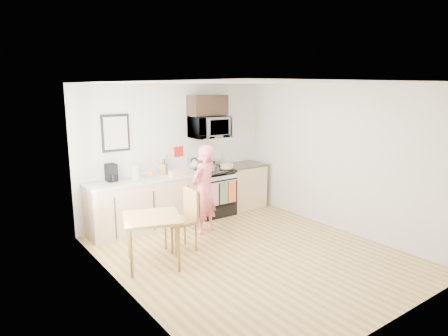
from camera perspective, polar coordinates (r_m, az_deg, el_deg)
floor at (r=6.33m, az=3.88°, el=-12.15°), size 4.60×4.60×0.00m
back_wall at (r=7.80m, az=-6.87°, el=2.32°), size 4.00×0.04×2.60m
front_wall at (r=4.48m, az=23.41°, el=-5.56°), size 4.00×0.04×2.60m
left_wall at (r=4.92m, az=-14.13°, el=-3.45°), size 0.04×4.60×2.60m
right_wall at (r=7.36m, az=16.09°, el=1.38°), size 0.04×4.60×2.60m
ceiling at (r=5.80m, az=4.24°, el=12.09°), size 4.00×4.60×0.04m
window at (r=5.61m, az=-16.98°, el=0.86°), size 0.06×1.40×1.50m
cabinet_left at (r=7.37m, az=-11.01°, el=-5.14°), size 2.10×0.60×0.90m
countertop_left at (r=7.26m, az=-11.16°, el=-1.58°), size 2.14×0.64×0.04m
cabinet_right at (r=8.51m, az=2.70°, el=-2.67°), size 0.84×0.60×0.90m
countertop_right at (r=8.41m, az=2.73°, el=0.43°), size 0.88×0.64×0.04m
range at (r=8.04m, az=-1.66°, el=-3.63°), size 0.76×0.70×1.16m
microwave at (r=7.88m, az=-2.15°, el=5.86°), size 0.76×0.51×0.42m
upper_cabinet at (r=7.89m, az=-2.35°, el=8.92°), size 0.76×0.35×0.40m
wall_art at (r=7.22m, az=-15.24°, el=4.85°), size 0.50×0.04×0.65m
wall_trivet at (r=7.81m, az=-6.50°, el=2.34°), size 0.20×0.02×0.20m
person at (r=6.95m, az=-2.90°, el=-3.10°), size 0.67×0.56×1.57m
dining_table at (r=5.82m, az=-10.24°, el=-7.63°), size 0.87×0.87×0.73m
chair at (r=6.34m, az=-5.18°, el=-6.05°), size 0.47×0.42×0.98m
knife_block at (r=7.49m, az=-8.63°, el=-0.15°), size 0.14×0.15×0.20m
utensil_crock at (r=7.62m, az=-8.66°, el=0.40°), size 0.12×0.12×0.36m
fruit_bowl at (r=7.34m, az=-10.57°, el=-0.96°), size 0.24×0.24×0.09m
milk_carton at (r=7.12m, az=-12.66°, el=-0.66°), size 0.10×0.10×0.26m
coffee_maker at (r=7.12m, az=-15.78°, el=-0.72°), size 0.17×0.25×0.30m
bread_bag at (r=7.30m, az=-6.61°, el=-0.73°), size 0.31×0.15×0.11m
cake at (r=7.98m, az=0.39°, el=0.23°), size 0.31×0.31×0.10m
kettle at (r=7.94m, az=-4.27°, el=0.51°), size 0.19×0.19×0.24m
pot at (r=7.80m, az=-1.94°, el=-0.04°), size 0.19×0.31×0.10m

